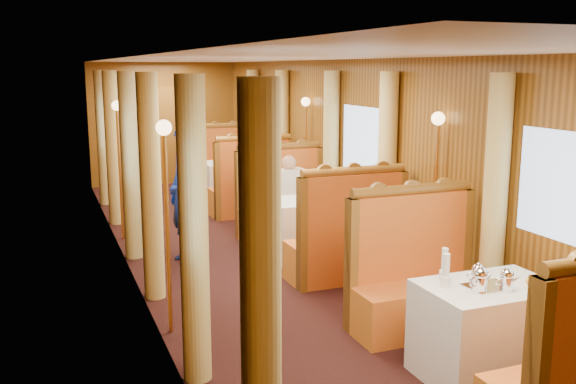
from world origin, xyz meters
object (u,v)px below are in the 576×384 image
teapot_back (477,277)px  banquette_near_aft (417,285)px  banquette_far_aft (219,172)px  fruit_plate (535,284)px  table_mid (311,228)px  steward (186,195)px  table_near (488,331)px  banquette_far_fwd (251,190)px  table_far (234,183)px  passenger (290,189)px  teapot_left (480,283)px  rose_vase_mid (310,186)px  tea_tray (488,287)px  banquette_mid_fwd (346,244)px  teapot_right (507,283)px  banquette_mid_aft (283,208)px  rose_vase_far (233,152)px

teapot_back → banquette_near_aft: bearing=92.7°
banquette_far_aft → fruit_plate: 8.17m
table_mid → fruit_plate: bearing=-85.4°
steward → table_near: bearing=8.5°
banquette_near_aft → banquette_far_fwd: 4.97m
banquette_far_fwd → teapot_back: banquette_far_fwd is taller
table_far → fruit_plate: bearing=-87.7°
teapot_back → passenger: 4.23m
table_near → teapot_left: teapot_left is taller
table_near → table_far: (0.00, 7.00, 0.00)m
banquette_far_fwd → steward: steward is taller
table_near → passenger: size_ratio=1.38×
steward → passenger: steward is taller
passenger → rose_vase_mid: bearing=-92.5°
banquette_near_aft → teapot_left: (-0.19, -1.12, 0.40)m
teapot_left → steward: 4.16m
tea_tray → rose_vase_mid: 3.52m
tea_tray → teapot_back: (-0.05, 0.07, 0.06)m
banquette_far_fwd → banquette_mid_fwd: bearing=-90.0°
banquette_far_aft → steward: steward is taller
banquette_far_aft → banquette_mid_fwd: bearing=-90.0°
table_mid → teapot_left: 3.64m
tea_tray → teapot_right: size_ratio=2.05×
banquette_far_aft → teapot_left: bearing=-91.3°
table_mid → fruit_plate: 3.68m
banquette_mid_aft → teapot_back: banquette_mid_aft is taller
banquette_mid_aft → rose_vase_mid: banquette_mid_aft is taller
fruit_plate → passenger: bearing=93.8°
banquette_near_aft → table_mid: bearing=90.0°
banquette_mid_fwd → banquette_far_fwd: bearing=90.0°
fruit_plate → rose_vase_far: rose_vase_far is taller
banquette_far_fwd → teapot_back: 5.97m
banquette_far_fwd → passenger: (-0.00, -1.73, 0.32)m
table_near → banquette_near_aft: bearing=90.0°
table_near → rose_vase_far: bearing=90.0°
banquette_far_fwd → teapot_right: size_ratio=8.06×
steward → passenger: (1.54, 0.42, -0.11)m
teapot_left → teapot_back: teapot_left is taller
banquette_mid_fwd → rose_vase_mid: size_ratio=3.72×
table_mid → banquette_mid_aft: bearing=90.0°
table_far → teapot_left: size_ratio=5.75×
table_near → banquette_mid_aft: banquette_mid_aft is taller
banquette_near_aft → banquette_far_aft: same height
teapot_right → table_far: bearing=101.7°
teapot_right → teapot_back: 0.22m
rose_vase_far → passenger: 2.78m
fruit_plate → passenger: (-0.29, 4.40, -0.03)m
teapot_right → teapot_back: size_ratio=1.02×
table_far → rose_vase_mid: rose_vase_mid is taller
table_far → steward: (-1.54, -3.17, 0.48)m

